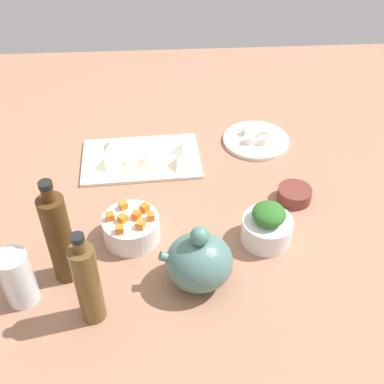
{
  "coord_description": "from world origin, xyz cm",
  "views": [
    {
      "loc": [
        5.83,
        91.7,
        88.38
      ],
      "look_at": [
        0.0,
        0.0,
        8.0
      ],
      "focal_mm": 44.86,
      "sensor_mm": 36.0,
      "label": 1
    }
  ],
  "objects_px": {
    "cutting_board": "(141,159)",
    "drinking_glass_0": "(17,278)",
    "plate_tofu": "(256,140)",
    "bowl_greens": "(267,230)",
    "bowl_carrots": "(131,228)",
    "bottle_0": "(59,238)",
    "bottle_1": "(88,283)",
    "bowl_small_side": "(294,194)",
    "teapot": "(200,261)"
  },
  "relations": [
    {
      "from": "bowl_greens",
      "to": "bowl_carrots",
      "type": "height_order",
      "value": "same"
    },
    {
      "from": "cutting_board",
      "to": "bottle_0",
      "type": "distance_m",
      "value": 0.46
    },
    {
      "from": "cutting_board",
      "to": "drinking_glass_0",
      "type": "distance_m",
      "value": 0.54
    },
    {
      "from": "plate_tofu",
      "to": "cutting_board",
      "type": "bearing_deg",
      "value": 11.32
    },
    {
      "from": "bottle_0",
      "to": "bottle_1",
      "type": "distance_m",
      "value": 0.13
    },
    {
      "from": "cutting_board",
      "to": "bottle_1",
      "type": "distance_m",
      "value": 0.54
    },
    {
      "from": "bottle_1",
      "to": "teapot",
      "type": "bearing_deg",
      "value": -161.72
    },
    {
      "from": "plate_tofu",
      "to": "bottle_0",
      "type": "distance_m",
      "value": 0.71
    },
    {
      "from": "plate_tofu",
      "to": "teapot",
      "type": "relative_size",
      "value": 1.22
    },
    {
      "from": "teapot",
      "to": "bottle_1",
      "type": "xyz_separation_m",
      "value": [
        0.23,
        0.07,
        0.04
      ]
    },
    {
      "from": "cutting_board",
      "to": "teapot",
      "type": "distance_m",
      "value": 0.48
    },
    {
      "from": "bowl_carrots",
      "to": "drinking_glass_0",
      "type": "xyz_separation_m",
      "value": [
        0.23,
        0.17,
        0.03
      ]
    },
    {
      "from": "bowl_carrots",
      "to": "teapot",
      "type": "bearing_deg",
      "value": 137.12
    },
    {
      "from": "bottle_0",
      "to": "drinking_glass_0",
      "type": "distance_m",
      "value": 0.12
    },
    {
      "from": "plate_tofu",
      "to": "teapot",
      "type": "distance_m",
      "value": 0.57
    },
    {
      "from": "bottle_0",
      "to": "bottle_1",
      "type": "xyz_separation_m",
      "value": [
        -0.07,
        0.11,
        -0.01
      ]
    },
    {
      "from": "bottle_1",
      "to": "bowl_carrots",
      "type": "bearing_deg",
      "value": -108.34
    },
    {
      "from": "plate_tofu",
      "to": "bowl_greens",
      "type": "xyz_separation_m",
      "value": [
        0.04,
        0.41,
        0.03
      ]
    },
    {
      "from": "bowl_greens",
      "to": "cutting_board",
      "type": "bearing_deg",
      "value": -47.74
    },
    {
      "from": "bowl_small_side",
      "to": "bottle_0",
      "type": "distance_m",
      "value": 0.61
    },
    {
      "from": "cutting_board",
      "to": "bottle_0",
      "type": "relative_size",
      "value": 1.26
    },
    {
      "from": "bowl_carrots",
      "to": "bowl_small_side",
      "type": "distance_m",
      "value": 0.44
    },
    {
      "from": "plate_tofu",
      "to": "teapot",
      "type": "height_order",
      "value": "teapot"
    },
    {
      "from": "bowl_small_side",
      "to": "drinking_glass_0",
      "type": "height_order",
      "value": "drinking_glass_0"
    },
    {
      "from": "bowl_carrots",
      "to": "bottle_0",
      "type": "bearing_deg",
      "value": 36.79
    },
    {
      "from": "bowl_small_side",
      "to": "bottle_1",
      "type": "distance_m",
      "value": 0.6
    },
    {
      "from": "bowl_carrots",
      "to": "plate_tofu",
      "type": "bearing_deg",
      "value": -133.98
    },
    {
      "from": "plate_tofu",
      "to": "bottle_1",
      "type": "relative_size",
      "value": 0.84
    },
    {
      "from": "cutting_board",
      "to": "bowl_small_side",
      "type": "height_order",
      "value": "bowl_small_side"
    },
    {
      "from": "cutting_board",
      "to": "teapot",
      "type": "xyz_separation_m",
      "value": [
        -0.14,
        0.45,
        0.06
      ]
    },
    {
      "from": "bowl_small_side",
      "to": "teapot",
      "type": "relative_size",
      "value": 0.54
    },
    {
      "from": "bowl_small_side",
      "to": "bottle_0",
      "type": "bearing_deg",
      "value": 20.96
    },
    {
      "from": "plate_tofu",
      "to": "bowl_small_side",
      "type": "height_order",
      "value": "bowl_small_side"
    },
    {
      "from": "drinking_glass_0",
      "to": "bowl_small_side",
      "type": "bearing_deg",
      "value": -157.01
    },
    {
      "from": "bowl_carrots",
      "to": "drinking_glass_0",
      "type": "height_order",
      "value": "drinking_glass_0"
    },
    {
      "from": "bottle_0",
      "to": "plate_tofu",
      "type": "bearing_deg",
      "value": -136.28
    },
    {
      "from": "teapot",
      "to": "bottle_0",
      "type": "bearing_deg",
      "value": -7.33
    },
    {
      "from": "bowl_greens",
      "to": "bottle_0",
      "type": "distance_m",
      "value": 0.48
    },
    {
      "from": "cutting_board",
      "to": "drinking_glass_0",
      "type": "bearing_deg",
      "value": 62.85
    },
    {
      "from": "plate_tofu",
      "to": "bowl_greens",
      "type": "distance_m",
      "value": 0.41
    },
    {
      "from": "cutting_board",
      "to": "bottle_1",
      "type": "height_order",
      "value": "bottle_1"
    },
    {
      "from": "plate_tofu",
      "to": "bowl_greens",
      "type": "relative_size",
      "value": 1.66
    },
    {
      "from": "plate_tofu",
      "to": "bottle_1",
      "type": "height_order",
      "value": "bottle_1"
    },
    {
      "from": "bowl_carrots",
      "to": "bottle_1",
      "type": "distance_m",
      "value": 0.24
    },
    {
      "from": "bottle_1",
      "to": "plate_tofu",
      "type": "bearing_deg",
      "value": -126.3
    },
    {
      "from": "cutting_board",
      "to": "bowl_carrots",
      "type": "relative_size",
      "value": 2.51
    },
    {
      "from": "bottle_1",
      "to": "drinking_glass_0",
      "type": "distance_m",
      "value": 0.17
    },
    {
      "from": "bottle_0",
      "to": "bottle_1",
      "type": "relative_size",
      "value": 1.14
    },
    {
      "from": "bottle_0",
      "to": "bowl_carrots",
      "type": "bearing_deg",
      "value": -143.21
    },
    {
      "from": "bottle_1",
      "to": "bottle_0",
      "type": "bearing_deg",
      "value": -58.72
    }
  ]
}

